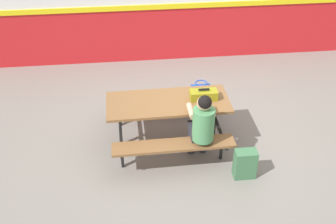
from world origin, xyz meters
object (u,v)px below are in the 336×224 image
backpack_dark (245,164)px  tote_bag_bright (201,94)px  toolbox_grey (204,95)px  student_nearer (202,124)px  picnic_table_main (168,111)px

backpack_dark → tote_bag_bright: 1.90m
toolbox_grey → tote_bag_bright: size_ratio=0.93×
student_nearer → tote_bag_bright: size_ratio=2.81×
picnic_table_main → tote_bag_bright: bearing=55.4°
student_nearer → toolbox_grey: size_ratio=3.02×
picnic_table_main → backpack_dark: bearing=-42.4°
picnic_table_main → student_nearer: 0.70m
picnic_table_main → student_nearer: student_nearer is taller
tote_bag_bright → picnic_table_main: bearing=-124.6°
student_nearer → tote_bag_bright: student_nearer is taller
toolbox_grey → backpack_dark: 1.16m
backpack_dark → toolbox_grey: bearing=116.4°
backpack_dark → student_nearer: bearing=149.1°
toolbox_grey → backpack_dark: bearing=-63.6°
picnic_table_main → backpack_dark: 1.36m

